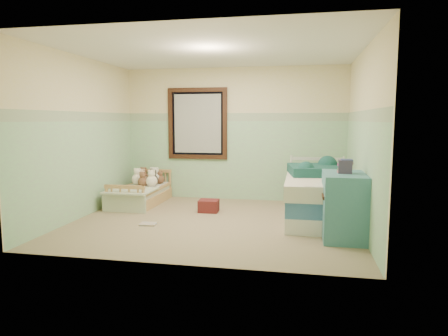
% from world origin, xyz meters
% --- Properties ---
extents(floor, '(4.20, 3.60, 0.02)m').
position_xyz_m(floor, '(0.00, 0.00, -0.01)').
color(floor, '#78674D').
rests_on(floor, ground).
extents(ceiling, '(4.20, 3.60, 0.02)m').
position_xyz_m(ceiling, '(0.00, 0.00, 2.51)').
color(ceiling, silver).
rests_on(ceiling, wall_back).
extents(wall_back, '(4.20, 0.04, 2.50)m').
position_xyz_m(wall_back, '(0.00, 1.80, 1.25)').
color(wall_back, beige).
rests_on(wall_back, floor).
extents(wall_front, '(4.20, 0.04, 2.50)m').
position_xyz_m(wall_front, '(0.00, -1.80, 1.25)').
color(wall_front, beige).
rests_on(wall_front, floor).
extents(wall_left, '(0.04, 3.60, 2.50)m').
position_xyz_m(wall_left, '(-2.10, 0.00, 1.25)').
color(wall_left, beige).
rests_on(wall_left, floor).
extents(wall_right, '(0.04, 3.60, 2.50)m').
position_xyz_m(wall_right, '(2.10, 0.00, 1.25)').
color(wall_right, beige).
rests_on(wall_right, floor).
extents(wainscot_mint, '(4.20, 0.01, 1.50)m').
position_xyz_m(wainscot_mint, '(0.00, 1.79, 0.75)').
color(wainscot_mint, '#95B297').
rests_on(wainscot_mint, floor).
extents(border_strip, '(4.20, 0.01, 0.15)m').
position_xyz_m(border_strip, '(0.00, 1.79, 1.57)').
color(border_strip, '#567D59').
rests_on(border_strip, wall_back).
extents(window_frame, '(1.16, 0.06, 1.36)m').
position_xyz_m(window_frame, '(-0.70, 1.76, 1.45)').
color(window_frame, black).
rests_on(window_frame, wall_back).
extents(window_blinds, '(0.92, 0.01, 1.12)m').
position_xyz_m(window_blinds, '(-0.70, 1.77, 1.45)').
color(window_blinds, beige).
rests_on(window_blinds, window_frame).
extents(toddler_bed_frame, '(0.71, 1.42, 0.18)m').
position_xyz_m(toddler_bed_frame, '(-1.59, 1.05, 0.09)').
color(toddler_bed_frame, '#A06A3B').
rests_on(toddler_bed_frame, floor).
extents(toddler_mattress, '(0.65, 1.36, 0.12)m').
position_xyz_m(toddler_mattress, '(-1.59, 1.05, 0.24)').
color(toddler_mattress, silver).
rests_on(toddler_mattress, toddler_bed_frame).
extents(patchwork_quilt, '(0.77, 0.71, 0.03)m').
position_xyz_m(patchwork_quilt, '(-1.59, 0.61, 0.32)').
color(patchwork_quilt, '#7EA4BF').
rests_on(patchwork_quilt, toddler_mattress).
extents(plush_bed_brown, '(0.21, 0.21, 0.21)m').
position_xyz_m(plush_bed_brown, '(-1.74, 1.55, 0.41)').
color(plush_bed_brown, brown).
rests_on(plush_bed_brown, toddler_mattress).
extents(plush_bed_white, '(0.21, 0.21, 0.21)m').
position_xyz_m(plush_bed_white, '(-1.54, 1.55, 0.41)').
color(plush_bed_white, silver).
rests_on(plush_bed_white, toddler_mattress).
extents(plush_bed_tan, '(0.20, 0.20, 0.20)m').
position_xyz_m(plush_bed_tan, '(-1.69, 1.33, 0.40)').
color(plush_bed_tan, '#D9B48F').
rests_on(plush_bed_tan, toddler_mattress).
extents(plush_bed_dark, '(0.19, 0.19, 0.19)m').
position_xyz_m(plush_bed_dark, '(-1.46, 1.33, 0.40)').
color(plush_bed_dark, black).
rests_on(plush_bed_dark, toddler_mattress).
extents(plush_floor_cream, '(0.25, 0.25, 0.25)m').
position_xyz_m(plush_floor_cream, '(-1.95, 0.74, 0.13)').
color(plush_floor_cream, white).
rests_on(plush_floor_cream, floor).
extents(plush_floor_tan, '(0.22, 0.22, 0.22)m').
position_xyz_m(plush_floor_tan, '(-1.53, 0.45, 0.11)').
color(plush_floor_tan, '#D9B48F').
rests_on(plush_floor_tan, floor).
extents(twin_bed_frame, '(0.95, 1.90, 0.22)m').
position_xyz_m(twin_bed_frame, '(1.55, 0.46, 0.11)').
color(twin_bed_frame, silver).
rests_on(twin_bed_frame, floor).
extents(twin_boxspring, '(0.95, 1.90, 0.22)m').
position_xyz_m(twin_boxspring, '(1.55, 0.46, 0.33)').
color(twin_boxspring, '#2B4C85').
rests_on(twin_boxspring, twin_bed_frame).
extents(twin_mattress, '(0.99, 1.94, 0.22)m').
position_xyz_m(twin_mattress, '(1.55, 0.46, 0.55)').
color(twin_mattress, silver).
rests_on(twin_mattress, twin_boxspring).
extents(teal_blanket, '(0.93, 0.97, 0.14)m').
position_xyz_m(teal_blanket, '(1.50, 0.76, 0.73)').
color(teal_blanket, '#113F38').
rests_on(teal_blanket, twin_mattress).
extents(dresser, '(0.53, 0.84, 0.84)m').
position_xyz_m(dresser, '(1.83, -0.45, 0.42)').
color(dresser, teal).
rests_on(dresser, floor).
extents(book_stack, '(0.18, 0.14, 0.17)m').
position_xyz_m(book_stack, '(1.83, -0.45, 0.93)').
color(book_stack, brown).
rests_on(book_stack, dresser).
extents(red_pillow, '(0.33, 0.29, 0.20)m').
position_xyz_m(red_pillow, '(-0.22, 0.64, 0.10)').
color(red_pillow, maroon).
rests_on(red_pillow, floor).
extents(floor_book, '(0.25, 0.20, 0.02)m').
position_xyz_m(floor_book, '(-0.90, -0.33, 0.01)').
color(floor_book, gold).
rests_on(floor_book, floor).
extents(extra_plush_0, '(0.17, 0.17, 0.17)m').
position_xyz_m(extra_plush_0, '(-1.38, 1.48, 0.39)').
color(extra_plush_0, brown).
rests_on(extra_plush_0, toddler_mattress).
extents(extra_plush_1, '(0.22, 0.22, 0.22)m').
position_xyz_m(extra_plush_1, '(-1.47, 1.47, 0.41)').
color(extra_plush_1, silver).
rests_on(extra_plush_1, toddler_mattress).
extents(extra_plush_2, '(0.21, 0.21, 0.21)m').
position_xyz_m(extra_plush_2, '(-1.40, 1.12, 0.41)').
color(extra_plush_2, white).
rests_on(extra_plush_2, toddler_mattress).
extents(extra_plush_3, '(0.19, 0.19, 0.19)m').
position_xyz_m(extra_plush_3, '(-1.57, 1.11, 0.40)').
color(extra_plush_3, brown).
rests_on(extra_plush_3, toddler_mattress).
extents(extra_plush_4, '(0.22, 0.22, 0.22)m').
position_xyz_m(extra_plush_4, '(-1.75, 1.28, 0.41)').
color(extra_plush_4, white).
rests_on(extra_plush_4, toddler_mattress).
extents(extra_plush_5, '(0.18, 0.18, 0.18)m').
position_xyz_m(extra_plush_5, '(-1.50, 1.53, 0.39)').
color(extra_plush_5, white).
rests_on(extra_plush_5, toddler_mattress).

